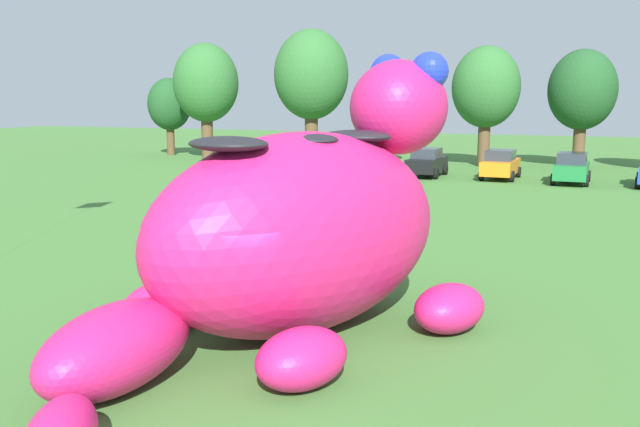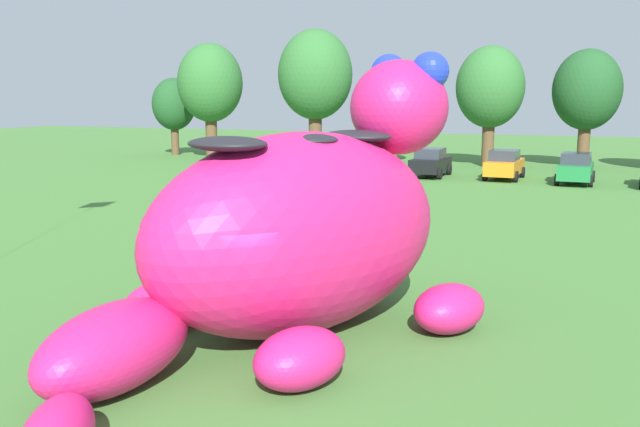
# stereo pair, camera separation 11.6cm
# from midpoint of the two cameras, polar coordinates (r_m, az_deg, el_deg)

# --- Properties ---
(ground_plane) EXTENTS (160.00, 160.00, 0.00)m
(ground_plane) POSITION_cam_midpoint_polar(r_m,az_deg,el_deg) (13.00, -7.03, -11.55)
(ground_plane) COLOR #427533
(giant_inflatable_creature) EXTENTS (7.36, 11.42, 5.71)m
(giant_inflatable_creature) POSITION_cam_midpoint_polar(r_m,az_deg,el_deg) (13.62, -1.33, -1.34)
(giant_inflatable_creature) COLOR #E01E6B
(giant_inflatable_creature) RESTS_ON ground
(car_silver) EXTENTS (2.09, 4.18, 1.72)m
(car_silver) POSITION_cam_midpoint_polar(r_m,az_deg,el_deg) (43.23, -0.75, 4.60)
(car_silver) COLOR #B7BABF
(car_silver) RESTS_ON ground
(car_white) EXTENTS (2.11, 4.19, 1.72)m
(car_white) POSITION_cam_midpoint_polar(r_m,az_deg,el_deg) (42.32, 4.16, 4.47)
(car_white) COLOR white
(car_white) RESTS_ON ground
(car_black) EXTENTS (2.00, 4.13, 1.72)m
(car_black) POSITION_cam_midpoint_polar(r_m,az_deg,el_deg) (41.55, 9.36, 4.27)
(car_black) COLOR black
(car_black) RESTS_ON ground
(car_orange) EXTENTS (2.08, 4.17, 1.72)m
(car_orange) POSITION_cam_midpoint_polar(r_m,az_deg,el_deg) (41.04, 15.32, 3.99)
(car_orange) COLOR orange
(car_orange) RESTS_ON ground
(car_green) EXTENTS (2.04, 4.15, 1.72)m
(car_green) POSITION_cam_midpoint_polar(r_m,az_deg,el_deg) (40.12, 20.78, 3.58)
(car_green) COLOR #1E7238
(car_green) RESTS_ON ground
(tree_far_left) EXTENTS (3.57, 3.57, 6.33)m
(tree_far_left) POSITION_cam_midpoint_polar(r_m,az_deg,el_deg) (57.98, -12.13, 8.93)
(tree_far_left) COLOR brown
(tree_far_left) RESTS_ON ground
(tree_left) EXTENTS (4.97, 4.97, 8.82)m
(tree_left) POSITION_cam_midpoint_polar(r_m,az_deg,el_deg) (53.37, -9.16, 10.72)
(tree_left) COLOR brown
(tree_left) RESTS_ON ground
(tree_mid_left) EXTENTS (5.42, 5.42, 9.63)m
(tree_mid_left) POSITION_cam_midpoint_polar(r_m,az_deg,el_deg) (50.30, -0.34, 11.52)
(tree_mid_left) COLOR brown
(tree_mid_left) RESTS_ON ground
(tree_centre_left) EXTENTS (3.55, 3.55, 6.30)m
(tree_centre_left) POSITION_cam_midpoint_polar(r_m,az_deg,el_deg) (49.80, 6.32, 8.98)
(tree_centre_left) COLOR brown
(tree_centre_left) RESTS_ON ground
(tree_centre) EXTENTS (4.62, 4.62, 8.21)m
(tree_centre) POSITION_cam_midpoint_polar(r_m,az_deg,el_deg) (48.36, 14.18, 10.20)
(tree_centre) COLOR brown
(tree_centre) RESTS_ON ground
(tree_centre_right) EXTENTS (4.46, 4.46, 7.91)m
(tree_centre_right) POSITION_cam_midpoint_polar(r_m,az_deg,el_deg) (49.11, 21.59, 9.58)
(tree_centre_right) COLOR brown
(tree_centre_right) RESTS_ON ground
(spectator_mid_field) EXTENTS (0.38, 0.26, 1.71)m
(spectator_mid_field) POSITION_cam_midpoint_polar(r_m,az_deg,el_deg) (20.50, -4.10, -1.14)
(spectator_mid_field) COLOR #726656
(spectator_mid_field) RESTS_ON ground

